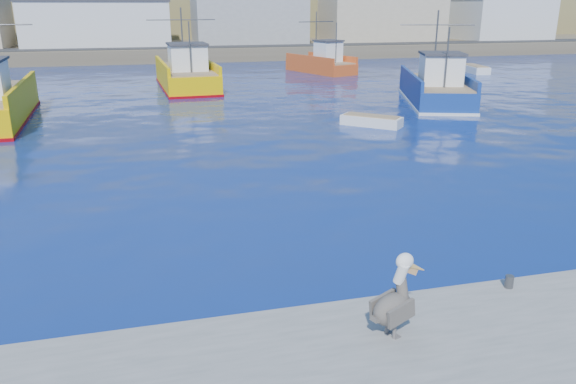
% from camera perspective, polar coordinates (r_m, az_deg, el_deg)
% --- Properties ---
extents(ground, '(260.00, 260.00, 0.00)m').
position_cam_1_polar(ground, '(15.89, 5.16, -6.88)').
color(ground, navy).
rests_on(ground, ground).
extents(dock_bollards, '(36.20, 0.20, 0.30)m').
position_cam_1_polar(dock_bollards, '(13.04, 12.80, -10.09)').
color(dock_bollards, '#4C4C4C').
rests_on(dock_bollards, dock).
extents(trawler_yellow_b, '(5.79, 12.39, 6.63)m').
position_cam_1_polar(trawler_yellow_b, '(49.50, -10.28, 11.61)').
color(trawler_yellow_b, '#E7B400').
rests_on(trawler_yellow_b, ground).
extents(trawler_blue, '(7.14, 11.68, 6.48)m').
position_cam_1_polar(trawler_blue, '(42.60, 14.78, 10.14)').
color(trawler_blue, navy).
rests_on(trawler_blue, ground).
extents(boat_orange, '(5.80, 9.01, 6.10)m').
position_cam_1_polar(boat_orange, '(60.17, 3.50, 12.99)').
color(boat_orange, '#CB4C1B').
rests_on(boat_orange, ground).
extents(skiff_mid, '(3.42, 3.31, 0.77)m').
position_cam_1_polar(skiff_mid, '(33.62, 8.47, 7.08)').
color(skiff_mid, silver).
rests_on(skiff_mid, ground).
extents(skiff_far, '(2.15, 4.57, 0.96)m').
position_cam_1_polar(skiff_far, '(63.25, 18.43, 11.71)').
color(skiff_far, silver).
rests_on(skiff_far, ground).
extents(pelican, '(1.37, 0.86, 1.73)m').
position_cam_1_polar(pelican, '(11.44, 10.84, -10.89)').
color(pelican, '#595451').
rests_on(pelican, dock).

